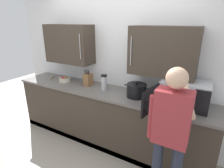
% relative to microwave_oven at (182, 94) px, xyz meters
% --- Properties ---
extents(back_wall_tiled, '(4.11, 0.44, 2.70)m').
position_rel_microwave_oven_xyz_m(back_wall_tiled, '(-1.14, 0.27, 0.31)').
color(back_wall_tiled, white).
rests_on(back_wall_tiled, ground_plane).
extents(counter_unit, '(3.32, 0.62, 0.93)m').
position_rel_microwave_oven_xyz_m(counter_unit, '(-1.14, -0.03, -0.63)').
color(counter_unit, '#3D3328').
rests_on(counter_unit, ground_plane).
extents(microwave_oven, '(0.65, 0.81, 0.33)m').
position_rel_microwave_oven_xyz_m(microwave_oven, '(0.00, 0.00, 0.00)').
color(microwave_oven, '#B7BABF').
rests_on(microwave_oven, counter_unit).
extents(thermos_flask, '(0.09, 0.09, 0.25)m').
position_rel_microwave_oven_xyz_m(thermos_flask, '(-1.17, -0.02, -0.04)').
color(thermos_flask, '#B7BABF').
rests_on(thermos_flask, counter_unit).
extents(fruit_bowl, '(0.20, 0.20, 0.10)m').
position_rel_microwave_oven_xyz_m(fruit_bowl, '(-2.01, -0.01, -0.12)').
color(fruit_bowl, beige).
rests_on(fruit_bowl, counter_unit).
extents(stock_pot, '(0.38, 0.28, 0.22)m').
position_rel_microwave_oven_xyz_m(stock_pot, '(-0.62, -0.01, -0.07)').
color(stock_pot, black).
rests_on(stock_pot, counter_unit).
extents(knife_block, '(0.11, 0.15, 0.28)m').
position_rel_microwave_oven_xyz_m(knife_block, '(-1.52, 0.03, -0.06)').
color(knife_block, brown).
rests_on(knife_block, counter_unit).
extents(wooden_spoon, '(0.24, 0.23, 0.02)m').
position_rel_microwave_oven_xyz_m(wooden_spoon, '(-2.30, 0.05, -0.16)').
color(wooden_spoon, tan).
rests_on(wooden_spoon, counter_unit).
extents(person_figure, '(0.44, 0.51, 1.60)m').
position_rel_microwave_oven_xyz_m(person_figure, '(0.02, -0.68, -0.15)').
color(person_figure, '#282D3D').
rests_on(person_figure, ground_plane).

